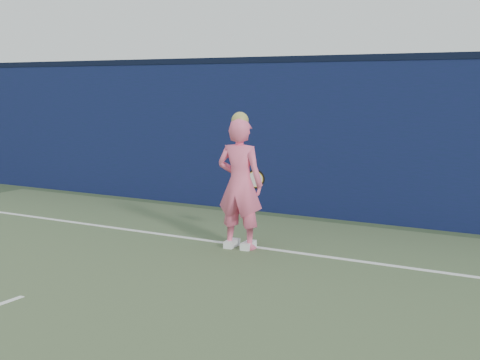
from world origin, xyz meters
The scene contains 4 objects.
backstop_wall centered at (0.00, 6.50, 1.25)m, with size 24.00×0.40×2.50m, color #0C1837.
wall_cap centered at (0.00, 6.50, 2.55)m, with size 24.00×0.42×0.10m, color black.
player centered at (0.89, 3.89, 0.86)m, with size 0.66×0.46×1.80m.
racket centered at (0.83, 4.36, 0.85)m, with size 0.48×0.22×0.27m.
Camera 1 is at (5.17, -3.57, 2.14)m, focal length 50.00 mm.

